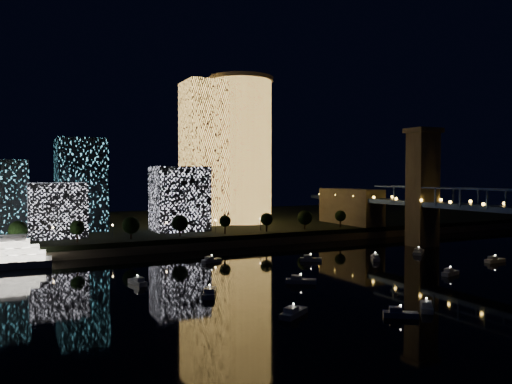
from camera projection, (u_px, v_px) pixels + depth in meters
ground at (380, 283)px, 138.99m from camera, size 520.00×520.00×0.00m
far_bank at (193, 224)px, 282.44m from camera, size 420.00×160.00×5.00m
seawall at (252, 242)px, 212.50m from camera, size 420.00×6.00×3.00m
tower_cylindrical at (241, 150)px, 263.70m from camera, size 34.00×34.00×76.42m
tower_rectangular at (207, 153)px, 255.58m from camera, size 22.81×22.81×72.59m
midrise_blocks at (79, 195)px, 217.21m from camera, size 96.49×46.80×41.59m
motorboats at (340, 274)px, 147.44m from camera, size 124.93×85.18×2.78m
esplanade_trees at (169, 224)px, 202.30m from camera, size 165.87×6.95×8.97m
street_lamps at (166, 226)px, 208.03m from camera, size 132.70×0.70×5.65m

